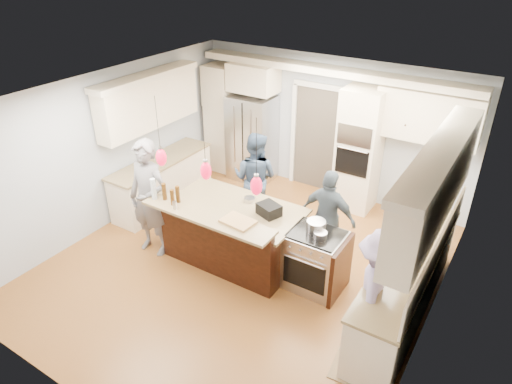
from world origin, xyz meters
TOP-DOWN VIEW (x-y plane):
  - ground_plane at (0.00, 0.00)m, footprint 6.00×6.00m
  - room_shell at (0.00, 0.00)m, footprint 5.54×6.04m
  - refrigerator at (-1.55, 2.64)m, footprint 0.90×0.70m
  - oven_column at (0.75, 2.67)m, footprint 0.72×0.69m
  - back_upper_cabinets at (-0.75, 2.76)m, footprint 5.30×0.61m
  - right_counter_run at (2.44, 0.30)m, footprint 0.64×3.10m
  - left_cabinets at (-2.44, 0.80)m, footprint 0.64×2.30m
  - kitchen_island at (-0.25, 0.07)m, footprint 2.10×1.46m
  - island_range at (1.16, 0.15)m, footprint 0.82×0.71m
  - pendant_lights at (-0.25, -0.51)m, footprint 1.75×0.15m
  - person_bar_end at (-1.47, -0.45)m, footprint 0.73×0.51m
  - person_far_left at (-0.58, 1.23)m, footprint 0.91×0.75m
  - person_far_right at (1.00, 0.85)m, footprint 0.93×0.43m
  - person_range_side at (2.25, -0.45)m, footprint 0.89×1.20m
  - floor_rug at (2.28, -0.74)m, footprint 0.76×1.04m
  - water_bottle at (-1.20, -0.59)m, footprint 0.09×0.09m
  - beer_bottle_a at (-1.05, -0.52)m, footprint 0.08×0.08m
  - beer_bottle_b at (-0.85, -0.58)m, footprint 0.07×0.07m
  - beer_bottle_c at (-0.83, -0.47)m, footprint 0.07×0.07m
  - drink_can at (-0.75, -0.65)m, footprint 0.07×0.07m
  - cutting_board at (0.22, -0.47)m, footprint 0.48×0.36m
  - pot_large at (1.09, 0.20)m, footprint 0.27×0.27m
  - pot_small at (1.22, 0.07)m, footprint 0.19×0.19m

SIDE VIEW (x-z plane):
  - ground_plane at x=0.00m, z-range 0.00..0.00m
  - floor_rug at x=2.28m, z-range 0.00..0.01m
  - island_range at x=1.16m, z-range 0.00..0.92m
  - kitchen_island at x=-0.25m, z-range -0.07..1.05m
  - person_far_right at x=1.00m, z-range 0.00..1.55m
  - person_range_side at x=2.25m, z-range 0.00..1.67m
  - person_far_left at x=-0.58m, z-range 0.00..1.69m
  - refrigerator at x=-1.55m, z-range 0.00..1.80m
  - pot_small at x=1.22m, z-range 0.92..1.02m
  - person_bar_end at x=-1.47m, z-range 0.00..1.94m
  - pot_large at x=1.09m, z-range 0.92..1.08m
  - right_counter_run at x=2.44m, z-range -0.20..2.31m
  - left_cabinets at x=-2.44m, z-range -0.20..2.31m
  - cutting_board at x=0.22m, z-range 1.12..1.15m
  - oven_column at x=0.75m, z-range 0.00..2.30m
  - drink_can at x=-0.75m, z-range 1.12..1.24m
  - beer_bottle_b at x=-0.85m, z-range 1.12..1.37m
  - beer_bottle_c at x=-0.83m, z-range 1.12..1.38m
  - beer_bottle_a at x=-1.05m, z-range 1.12..1.39m
  - water_bottle at x=-1.20m, z-range 1.12..1.45m
  - back_upper_cabinets at x=-0.75m, z-range 0.40..2.94m
  - pendant_lights at x=-0.25m, z-range 1.29..2.32m
  - room_shell at x=0.00m, z-range 0.46..3.18m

